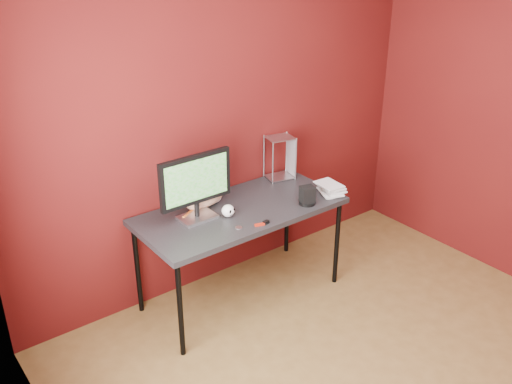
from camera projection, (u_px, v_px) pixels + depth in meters
room at (422, 175)px, 2.88m from camera, size 3.52×3.52×2.61m
desk at (241, 215)px, 4.10m from camera, size 1.50×0.70×0.75m
monitor at (196, 184)px, 3.83m from camera, size 0.54×0.18×0.47m
cat at (205, 197)px, 4.09m from camera, size 0.44×0.19×0.21m
skull_mug at (228, 211)px, 3.95m from camera, size 0.09×0.09×0.09m
speaker at (307, 196)px, 4.12m from camera, size 0.12×0.12×0.14m
book_stack at (324, 142)px, 4.13m from camera, size 0.22×0.25×0.82m
wire_rack at (280, 157)px, 4.50m from camera, size 0.23×0.21×0.35m
pocket_knife at (260, 225)px, 3.85m from camera, size 0.07×0.04×0.01m
black_gadget at (266, 222)px, 3.87m from camera, size 0.05×0.03×0.02m
washer at (239, 228)px, 3.82m from camera, size 0.05×0.05×0.00m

